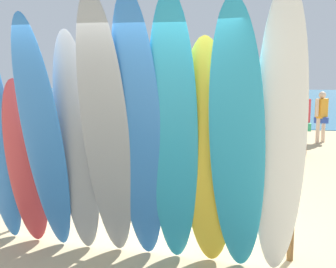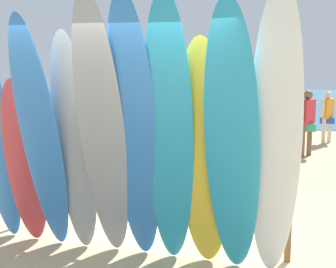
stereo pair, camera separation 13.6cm
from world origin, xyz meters
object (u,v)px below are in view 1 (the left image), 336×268
surfboard_blue_5 (138,135)px  surfboard_grey_3 (77,147)px  surfboard_teal_6 (173,137)px  beachgoer_by_water (199,119)px  surfboard_blue_2 (43,140)px  beachgoer_near_rack (321,113)px  surfboard_rack (139,195)px  surfboard_white_9 (280,140)px  surfboard_teal_8 (237,146)px  beachgoer_photographing (149,109)px  beachgoer_midbeach (146,115)px  surfboard_grey_4 (106,135)px  surfboard_yellow_7 (208,156)px  surfboard_red_1 (26,164)px  beachgoer_strolling (302,118)px

surfboard_blue_5 → surfboard_grey_3: bearing=172.7°
surfboard_teal_6 → beachgoer_by_water: surfboard_teal_6 is taller
surfboard_blue_2 → beachgoer_near_rack: (3.60, 9.07, -0.45)m
beachgoer_near_rack → surfboard_blue_2: bearing=-166.2°
surfboard_rack → surfboard_blue_5: bearing=-71.2°
surfboard_teal_6 → beachgoer_near_rack: (2.17, 8.98, -0.53)m
surfboard_blue_2 → surfboard_white_9: 2.47m
surfboard_blue_5 → surfboard_teal_8: 1.01m
surfboard_blue_5 → beachgoer_photographing: surfboard_blue_5 is taller
beachgoer_midbeach → surfboard_blue_2: bearing=49.1°
surfboard_blue_5 → beachgoer_near_rack: size_ratio=1.90×
surfboard_rack → surfboard_grey_4: (-0.15, -0.60, 0.81)m
surfboard_white_9 → surfboard_blue_2: bearing=178.6°
surfboard_yellow_7 → beachgoer_midbeach: size_ratio=1.38×
surfboard_red_1 → surfboard_yellow_7: 2.14m
surfboard_rack → surfboard_teal_8: (1.19, -0.59, 0.75)m
surfboard_white_9 → surfboard_teal_6: bearing=175.7°
beachgoer_photographing → beachgoer_strolling: 4.35m
surfboard_teal_8 → beachgoer_by_water: 7.01m
surfboard_blue_2 → surfboard_blue_5: 1.07m
surfboard_grey_3 → beachgoer_strolling: bearing=65.8°
surfboard_rack → surfboard_red_1: size_ratio=1.79×
beachgoer_strolling → beachgoer_by_water: size_ratio=1.10×
surfboard_red_1 → beachgoer_near_rack: bearing=61.6°
surfboard_teal_8 → beachgoer_by_water: (-1.70, 6.78, -0.50)m
surfboard_grey_4 → beachgoer_strolling: bearing=68.4°
surfboard_rack → beachgoer_strolling: size_ratio=2.21×
surfboard_red_1 → surfboard_teal_8: 2.46m
surfboard_rack → surfboard_teal_8: size_ratio=1.30×
surfboard_red_1 → surfboard_teal_6: bearing=-7.4°
surfboard_rack → surfboard_teal_6: bearing=-43.4°
surfboard_blue_2 → surfboard_white_9: bearing=-0.0°
surfboard_blue_5 → beachgoer_photographing: size_ratio=1.67×
surfboard_blue_2 → surfboard_yellow_7: (1.77, 0.20, -0.12)m
surfboard_blue_2 → beachgoer_near_rack: size_ratio=1.79×
beachgoer_photographing → beachgoer_strolling: bearing=59.0°
surfboard_teal_6 → beachgoer_by_water: 6.81m
surfboard_red_1 → beachgoer_near_rack: 9.73m
surfboard_blue_5 → surfboard_teal_6: (0.36, 0.03, -0.01)m
surfboard_yellow_7 → beachgoer_midbeach: bearing=118.8°
surfboard_yellow_7 → beachgoer_by_water: bearing=106.4°
beachgoer_midbeach → surfboard_yellow_7: bearing=65.9°
surfboard_teal_6 → beachgoer_photographing: 8.08m
surfboard_white_9 → beachgoer_by_water: 7.07m
surfboard_teal_8 → beachgoer_near_rack: size_ratio=1.83×
beachgoer_by_water → surfboard_grey_4: bearing=-165.2°
surfboard_grey_4 → surfboard_teal_8: surfboard_grey_4 is taller
surfboard_teal_6 → beachgoer_by_water: (-1.05, 6.71, -0.55)m
surfboard_blue_2 → beachgoer_midbeach: 5.86m
surfboard_teal_8 → beachgoer_strolling: bearing=87.3°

